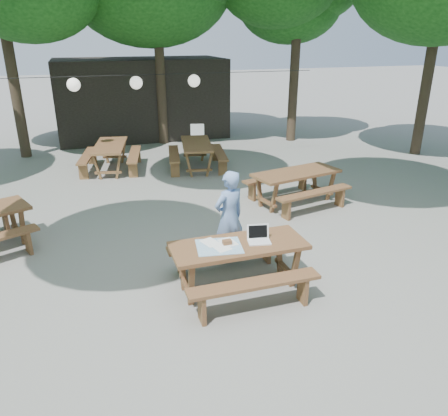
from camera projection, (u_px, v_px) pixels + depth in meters
name	position (u px, v px, depth m)	size (l,w,h in m)	color
ground	(206.00, 265.00, 7.35)	(80.00, 80.00, 0.00)	slate
pavilion	(141.00, 98.00, 16.25)	(6.00, 3.00, 2.80)	black
main_picnic_table	(238.00, 265.00, 6.55)	(2.00, 1.58, 0.75)	#58311F
picnic_table_ne	(296.00, 187.00, 9.90)	(2.18, 1.93, 0.75)	#58311F
picnic_table_far_w	(111.00, 157.00, 12.30)	(1.91, 2.17, 0.75)	#58311F
picnic_table_far_e	(197.00, 155.00, 12.49)	(1.90, 2.15, 0.75)	#58311F
woman	(229.00, 217.00, 7.21)	(0.58, 0.38, 1.60)	#7092CD
plastic_chair	(198.00, 145.00, 14.21)	(0.53, 0.53, 0.90)	white
laptop	(259.00, 237.00, 6.48)	(0.37, 0.32, 0.24)	white
tabletop_clutter	(221.00, 245.00, 6.34)	(0.73, 0.64, 0.08)	#378ABE
paper_lanterns	(137.00, 83.00, 11.70)	(9.00, 0.34, 0.38)	black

